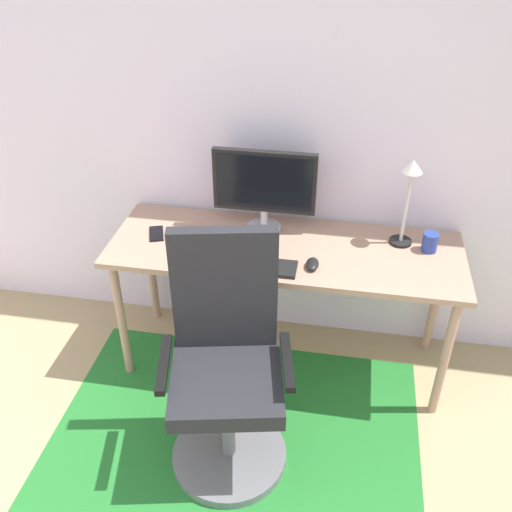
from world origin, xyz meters
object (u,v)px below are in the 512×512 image
object	(u,v)px
computer_mouse	(312,264)
desk_lamp	(409,189)
keyboard	(250,265)
monitor	(264,185)
cell_phone	(156,234)
desk	(285,259)
coffee_cup	(430,242)
office_chair	(227,377)

from	to	relation	value
computer_mouse	desk_lamp	bearing A→B (deg)	34.91
keyboard	monitor	bearing A→B (deg)	89.09
desk_lamp	cell_phone	bearing A→B (deg)	-173.63
desk	cell_phone	distance (m)	0.66
monitor	desk_lamp	bearing A→B (deg)	-1.42
computer_mouse	coffee_cup	distance (m)	0.59
coffee_cup	office_chair	world-z (taller)	office_chair
coffee_cup	cell_phone	xyz separation A→B (m)	(-1.35, -0.09, -0.04)
desk	coffee_cup	bearing A→B (deg)	7.40
desk	computer_mouse	world-z (taller)	computer_mouse
cell_phone	office_chair	bearing A→B (deg)	-71.48
desk	keyboard	distance (m)	0.25
keyboard	coffee_cup	distance (m)	0.87
desk_lamp	computer_mouse	bearing A→B (deg)	-145.09
desk	desk_lamp	xyz separation A→B (m)	(0.56, 0.14, 0.37)
monitor	computer_mouse	distance (m)	0.47
desk	office_chair	distance (m)	0.69
desk	office_chair	size ratio (longest dim) A/B	1.54
computer_mouse	office_chair	distance (m)	0.65
coffee_cup	desk_lamp	bearing A→B (deg)	160.00
keyboard	cell_phone	distance (m)	0.56
desk	cell_phone	world-z (taller)	cell_phone
keyboard	office_chair	bearing A→B (deg)	-93.21
coffee_cup	desk_lamp	size ratio (longest dim) A/B	0.21
coffee_cup	office_chair	distance (m)	1.16
computer_mouse	keyboard	bearing A→B (deg)	-170.08
desk	cell_phone	bearing A→B (deg)	179.79
desk_lamp	coffee_cup	bearing A→B (deg)	-20.00
computer_mouse	desk_lamp	xyz separation A→B (m)	(0.41, 0.29, 0.28)
monitor	desk_lamp	xyz separation A→B (m)	(0.69, -0.02, 0.05)
office_chair	coffee_cup	bearing A→B (deg)	28.41
monitor	keyboard	xyz separation A→B (m)	(-0.01, -0.35, -0.24)
cell_phone	keyboard	bearing A→B (deg)	-40.50
monitor	coffee_cup	world-z (taller)	monitor
desk	coffee_cup	size ratio (longest dim) A/B	18.20
desk	computer_mouse	size ratio (longest dim) A/B	16.63
monitor	coffee_cup	distance (m)	0.85
monitor	cell_phone	size ratio (longest dim) A/B	3.65
keyboard	cell_phone	size ratio (longest dim) A/B	3.07
computer_mouse	cell_phone	world-z (taller)	computer_mouse
monitor	office_chair	world-z (taller)	monitor
keyboard	cell_phone	bearing A→B (deg)	158.99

